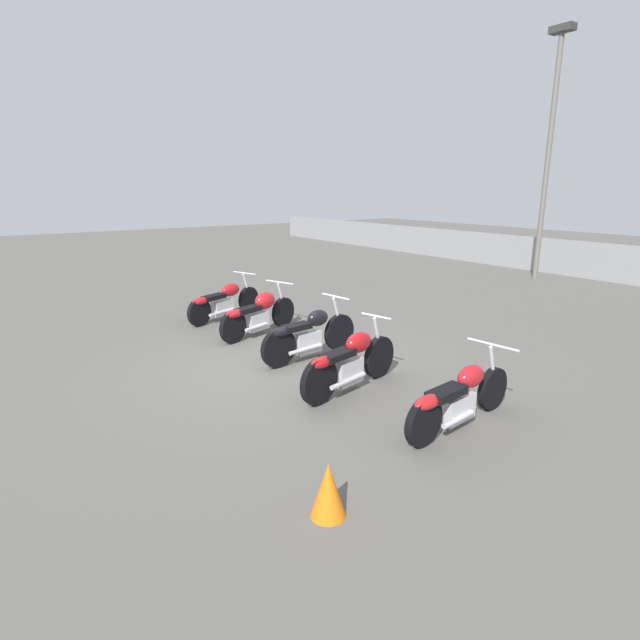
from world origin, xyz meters
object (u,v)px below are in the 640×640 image
Objects in this scene: motorcycle_slot_0 at (224,301)px; motorcycle_slot_4 at (459,398)px; motorcycle_slot_2 at (308,335)px; motorcycle_slot_3 at (350,362)px; traffic_cone_near at (328,490)px; motorcycle_slot_1 at (258,313)px; light_pole_left at (550,137)px.

motorcycle_slot_0 is 0.99× the size of motorcycle_slot_4.
motorcycle_slot_0 is 3.39m from motorcycle_slot_2.
traffic_cone_near is (2.20, -1.97, -0.18)m from motorcycle_slot_3.
motorcycle_slot_3 is 1.75m from motorcycle_slot_4.
light_pole_left is at bearing 73.64° from motorcycle_slot_1.
light_pole_left is 3.61× the size of motorcycle_slot_0.
motorcycle_slot_3 reaches higher than traffic_cone_near.
motorcycle_slot_0 is 4.94m from motorcycle_slot_3.
motorcycle_slot_3 is at bearing -173.87° from motorcycle_slot_4.
motorcycle_slot_4 is (1.71, 0.38, -0.05)m from motorcycle_slot_3.
traffic_cone_near is at bearing -41.20° from motorcycle_slot_1.
light_pole_left reaches higher than motorcycle_slot_2.
motorcycle_slot_2 reaches higher than traffic_cone_near.
motorcycle_slot_3 reaches higher than motorcycle_slot_0.
motorcycle_slot_3 is 0.98× the size of motorcycle_slot_4.
motorcycle_slot_2 reaches higher than motorcycle_slot_4.
motorcycle_slot_3 is (4.93, -0.23, 0.03)m from motorcycle_slot_0.
motorcycle_slot_1 is at bearing 157.83° from traffic_cone_near.
traffic_cone_near is (7.13, -2.21, -0.15)m from motorcycle_slot_0.
motorcycle_slot_3 is at bearing -70.41° from light_pole_left.
motorcycle_slot_0 is at bearing 162.80° from traffic_cone_near.
light_pole_left reaches higher than traffic_cone_near.
motorcycle_slot_2 is 1.57m from motorcycle_slot_3.
light_pole_left is 3.61× the size of motorcycle_slot_2.
motorcycle_slot_0 is at bearing -95.78° from light_pole_left.
motorcycle_slot_1 reaches higher than traffic_cone_near.
motorcycle_slot_3 is (1.54, -0.30, 0.01)m from motorcycle_slot_2.
motorcycle_slot_0 is 1.02× the size of motorcycle_slot_3.
motorcycle_slot_3 is 2.96m from traffic_cone_near.
motorcycle_slot_4 is at bearing -5.83° from motorcycle_slot_2.
motorcycle_slot_4 is at bearing -19.68° from motorcycle_slot_0.
motorcycle_slot_3 reaches higher than motorcycle_slot_4.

